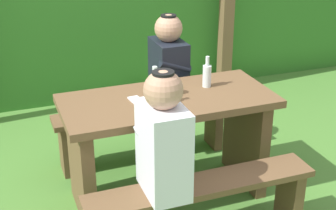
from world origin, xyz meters
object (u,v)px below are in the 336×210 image
(person_white_shirt, at_px, (163,139))
(bottle_left, at_px, (155,89))
(person_black_coat, at_px, (169,65))
(bench_far, at_px, (143,122))
(cell_phone, at_px, (136,101))
(bottle_right, at_px, (207,75))
(picnic_table, at_px, (168,131))
(bench_near, at_px, (201,201))
(drinking_glass, at_px, (174,88))

(person_white_shirt, relative_size, bottle_left, 2.84)
(person_white_shirt, bearing_deg, person_black_coat, 68.22)
(bench_far, relative_size, cell_phone, 10.00)
(person_black_coat, xyz_separation_m, cell_phone, (-0.43, -0.55, -0.01))
(bench_far, distance_m, bottle_right, 0.78)
(person_black_coat, height_order, bottle_right, person_black_coat)
(cell_phone, bearing_deg, person_white_shirt, -98.84)
(picnic_table, bearing_deg, bench_far, 90.00)
(bench_near, relative_size, person_white_shirt, 1.95)
(bench_far, bearing_deg, person_white_shirt, -101.81)
(picnic_table, bearing_deg, bottle_left, -146.03)
(person_black_coat, distance_m, bottle_right, 0.49)
(picnic_table, relative_size, person_black_coat, 1.95)
(drinking_glass, bearing_deg, person_white_shirt, -116.07)
(bench_near, relative_size, bench_far, 1.00)
(bench_near, xyz_separation_m, person_white_shirt, (-0.24, 0.00, 0.46))
(bench_near, xyz_separation_m, bench_far, (0.00, 1.13, 0.00))
(person_white_shirt, xyz_separation_m, drinking_glass, (0.30, 0.61, 0.02))
(person_black_coat, relative_size, bottle_right, 3.31)
(person_white_shirt, xyz_separation_m, person_black_coat, (0.45, 1.13, 0.00))
(person_white_shirt, relative_size, person_black_coat, 1.00)
(person_black_coat, relative_size, bottle_left, 2.84)
(bottle_left, bearing_deg, bench_far, 79.85)
(picnic_table, height_order, bottle_right, bottle_right)
(person_black_coat, xyz_separation_m, bottle_right, (0.10, -0.47, 0.07))
(cell_phone, bearing_deg, picnic_table, -9.37)
(picnic_table, relative_size, cell_phone, 10.00)
(bench_far, xyz_separation_m, drinking_glass, (0.06, -0.52, 0.48))
(bench_far, distance_m, cell_phone, 0.74)
(bench_near, bearing_deg, person_white_shirt, 179.20)
(bench_near, distance_m, person_black_coat, 1.24)
(picnic_table, xyz_separation_m, drinking_glass, (0.06, 0.05, 0.28))
(bottle_left, relative_size, cell_phone, 1.81)
(bench_near, distance_m, bench_far, 1.13)
(bench_near, relative_size, person_black_coat, 1.95)
(picnic_table, distance_m, bottle_left, 0.37)
(bottle_right, bearing_deg, cell_phone, -171.56)
(person_white_shirt, distance_m, cell_phone, 0.57)
(bottle_right, bearing_deg, bottle_left, -158.87)
(person_white_shirt, distance_m, bottle_left, 0.51)
(person_white_shirt, bearing_deg, bottle_right, 49.72)
(person_white_shirt, xyz_separation_m, bottle_right, (0.55, 0.65, 0.07))
(bench_far, bearing_deg, picnic_table, -90.00)
(bench_near, bearing_deg, bottle_right, 64.21)
(bench_near, bearing_deg, person_black_coat, 79.28)
(bottle_left, bearing_deg, cell_phone, 137.52)
(bench_far, bearing_deg, bench_near, -90.00)
(person_black_coat, distance_m, bottle_left, 0.73)
(bench_far, distance_m, person_white_shirt, 1.24)
(drinking_glass, height_order, bottle_right, bottle_right)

